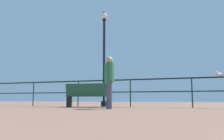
# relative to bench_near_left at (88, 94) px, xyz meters

# --- Properties ---
(pier_railing) EXTENTS (24.85, 0.05, 1.08)m
(pier_railing) POSITION_rel_bench_near_left_xyz_m (0.35, 0.65, 0.31)
(pier_railing) COLOR black
(pier_railing) RESTS_ON ground_plane
(bench_near_left) EXTENTS (1.76, 0.82, 0.89)m
(bench_near_left) POSITION_rel_bench_near_left_xyz_m (0.00, 0.00, 0.00)
(bench_near_left) COLOR #23523B
(bench_near_left) RESTS_ON ground_plane
(lamppost_center) EXTENTS (0.27, 0.27, 4.11)m
(lamppost_center) POSITION_rel_bench_near_left_xyz_m (0.26, 0.96, 1.74)
(lamppost_center) COLOR black
(lamppost_center) RESTS_ON ground_plane
(person_by_bench) EXTENTS (0.34, 0.47, 1.67)m
(person_by_bench) POSITION_rel_bench_near_left_xyz_m (1.27, -1.15, 0.46)
(person_by_bench) COLOR #474A5B
(person_by_bench) RESTS_ON ground_plane
(seagull_on_rail) EXTENTS (0.33, 0.26, 0.17)m
(seagull_on_rail) POSITION_rel_bench_near_left_xyz_m (4.62, 0.64, 0.66)
(seagull_on_rail) COLOR silver
(seagull_on_rail) RESTS_ON pier_railing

